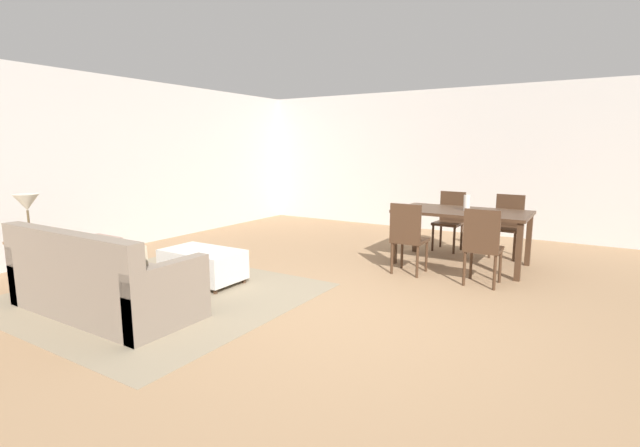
{
  "coord_description": "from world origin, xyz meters",
  "views": [
    {
      "loc": [
        2.07,
        -3.72,
        1.62
      ],
      "look_at": [
        -0.69,
        0.73,
        0.73
      ],
      "focal_mm": 25.39,
      "sensor_mm": 36.0,
      "label": 1
    }
  ],
  "objects_px": {
    "dining_chair_near_left": "(408,235)",
    "vase_centerpiece": "(467,203)",
    "side_table": "(32,251)",
    "dining_table": "(462,217)",
    "dining_chair_near_right": "(482,243)",
    "couch": "(100,283)",
    "dining_chair_far_left": "(450,217)",
    "table_lamp": "(27,204)",
    "dining_chair_far_right": "(508,222)",
    "ottoman_table": "(203,264)"
  },
  "relations": [
    {
      "from": "dining_chair_near_left",
      "to": "vase_centerpiece",
      "type": "height_order",
      "value": "vase_centerpiece"
    },
    {
      "from": "side_table",
      "to": "dining_table",
      "type": "xyz_separation_m",
      "value": [
        3.82,
        3.72,
        0.22
      ]
    },
    {
      "from": "dining_chair_near_right",
      "to": "couch",
      "type": "bearing_deg",
      "value": -136.29
    },
    {
      "from": "dining_table",
      "to": "dining_chair_near_right",
      "type": "relative_size",
      "value": 1.89
    },
    {
      "from": "dining_chair_near_left",
      "to": "dining_chair_far_left",
      "type": "height_order",
      "value": "same"
    },
    {
      "from": "couch",
      "to": "dining_chair_near_right",
      "type": "distance_m",
      "value": 4.14
    },
    {
      "from": "dining_chair_near_right",
      "to": "vase_centerpiece",
      "type": "distance_m",
      "value": 1.04
    },
    {
      "from": "table_lamp",
      "to": "dining_chair_far_right",
      "type": "xyz_separation_m",
      "value": [
        4.28,
        4.56,
        -0.47
      ]
    },
    {
      "from": "couch",
      "to": "ottoman_table",
      "type": "xyz_separation_m",
      "value": [
        0.12,
        1.24,
        -0.07
      ]
    },
    {
      "from": "side_table",
      "to": "table_lamp",
      "type": "relative_size",
      "value": 1.1
    },
    {
      "from": "dining_chair_far_right",
      "to": "dining_table",
      "type": "bearing_deg",
      "value": -118.39
    },
    {
      "from": "dining_chair_far_right",
      "to": "ottoman_table",
      "type": "bearing_deg",
      "value": -130.47
    },
    {
      "from": "ottoman_table",
      "to": "dining_chair_near_right",
      "type": "xyz_separation_m",
      "value": [
        2.87,
        1.62,
        0.29
      ]
    },
    {
      "from": "ottoman_table",
      "to": "table_lamp",
      "type": "bearing_deg",
      "value": -139.51
    },
    {
      "from": "dining_table",
      "to": "vase_centerpiece",
      "type": "bearing_deg",
      "value": 0.93
    },
    {
      "from": "dining_chair_far_left",
      "to": "side_table",
      "type": "bearing_deg",
      "value": -126.83
    },
    {
      "from": "side_table",
      "to": "dining_chair_far_right",
      "type": "distance_m",
      "value": 6.26
    },
    {
      "from": "dining_chair_far_left",
      "to": "dining_chair_far_right",
      "type": "height_order",
      "value": "same"
    },
    {
      "from": "dining_chair_far_left",
      "to": "vase_centerpiece",
      "type": "relative_size",
      "value": 4.33
    },
    {
      "from": "dining_chair_near_right",
      "to": "dining_chair_far_right",
      "type": "xyz_separation_m",
      "value": [
        -0.01,
        1.73,
        0.0
      ]
    },
    {
      "from": "couch",
      "to": "ottoman_table",
      "type": "bearing_deg",
      "value": 84.58
    },
    {
      "from": "dining_chair_near_left",
      "to": "dining_chair_near_right",
      "type": "bearing_deg",
      "value": -1.27
    },
    {
      "from": "dining_chair_far_left",
      "to": "dining_chair_far_right",
      "type": "xyz_separation_m",
      "value": [
        0.86,
        -0.01,
        0.0
      ]
    },
    {
      "from": "ottoman_table",
      "to": "table_lamp",
      "type": "height_order",
      "value": "table_lamp"
    },
    {
      "from": "side_table",
      "to": "dining_chair_far_left",
      "type": "distance_m",
      "value": 5.71
    },
    {
      "from": "couch",
      "to": "side_table",
      "type": "relative_size",
      "value": 3.49
    },
    {
      "from": "table_lamp",
      "to": "dining_chair_near_right",
      "type": "relative_size",
      "value": 0.57
    },
    {
      "from": "dining_table",
      "to": "dining_chair_near_right",
      "type": "xyz_separation_m",
      "value": [
        0.47,
        -0.88,
        -0.16
      ]
    },
    {
      "from": "side_table",
      "to": "vase_centerpiece",
      "type": "bearing_deg",
      "value": 43.8
    },
    {
      "from": "couch",
      "to": "dining_chair_near_left",
      "type": "bearing_deg",
      "value": 54.3
    },
    {
      "from": "dining_chair_near_right",
      "to": "dining_chair_far_right",
      "type": "relative_size",
      "value": 1.0
    },
    {
      "from": "ottoman_table",
      "to": "vase_centerpiece",
      "type": "height_order",
      "value": "vase_centerpiece"
    },
    {
      "from": "table_lamp",
      "to": "dining_chair_far_left",
      "type": "distance_m",
      "value": 5.73
    },
    {
      "from": "couch",
      "to": "dining_chair_far_left",
      "type": "bearing_deg",
      "value": 65.25
    },
    {
      "from": "dining_table",
      "to": "dining_chair_far_right",
      "type": "xyz_separation_m",
      "value": [
        0.46,
        0.84,
        -0.16
      ]
    },
    {
      "from": "ottoman_table",
      "to": "dining_chair_far_left",
      "type": "height_order",
      "value": "dining_chair_far_left"
    },
    {
      "from": "ottoman_table",
      "to": "side_table",
      "type": "distance_m",
      "value": 1.89
    },
    {
      "from": "vase_centerpiece",
      "to": "dining_chair_near_left",
      "type": "bearing_deg",
      "value": -120.37
    },
    {
      "from": "couch",
      "to": "dining_chair_far_left",
      "type": "height_order",
      "value": "dining_chair_far_left"
    },
    {
      "from": "dining_chair_near_right",
      "to": "dining_chair_far_left",
      "type": "relative_size",
      "value": 1.0
    },
    {
      "from": "dining_table",
      "to": "dining_chair_near_left",
      "type": "xyz_separation_m",
      "value": [
        -0.45,
        -0.86,
        -0.16
      ]
    },
    {
      "from": "side_table",
      "to": "vase_centerpiece",
      "type": "relative_size",
      "value": 2.71
    },
    {
      "from": "couch",
      "to": "dining_chair_near_right",
      "type": "bearing_deg",
      "value": 43.71
    },
    {
      "from": "ottoman_table",
      "to": "vase_centerpiece",
      "type": "xyz_separation_m",
      "value": [
        2.45,
        2.5,
        0.63
      ]
    },
    {
      "from": "dining_chair_far_left",
      "to": "table_lamp",
      "type": "bearing_deg",
      "value": -126.83
    },
    {
      "from": "couch",
      "to": "ottoman_table",
      "type": "height_order",
      "value": "couch"
    },
    {
      "from": "couch",
      "to": "side_table",
      "type": "bearing_deg",
      "value": 179.15
    },
    {
      "from": "dining_chair_near_left",
      "to": "dining_chair_near_right",
      "type": "height_order",
      "value": "same"
    },
    {
      "from": "couch",
      "to": "dining_chair_near_left",
      "type": "relative_size",
      "value": 2.19
    },
    {
      "from": "side_table",
      "to": "table_lamp",
      "type": "xyz_separation_m",
      "value": [
        0.0,
        0.0,
        0.53
      ]
    }
  ]
}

